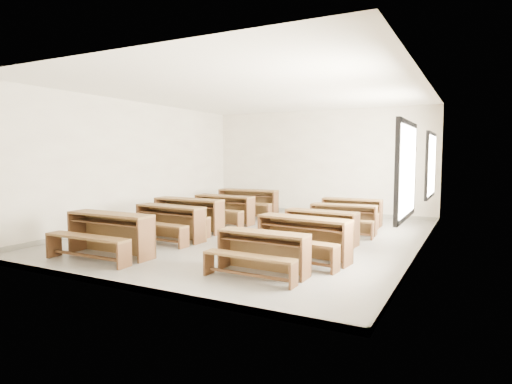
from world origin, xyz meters
The scene contains 11 objects.
room centered at (0.09, 0.00, 2.14)m, with size 8.50×8.50×3.20m.
desk_set_0 centered at (-1.48, -2.94, 0.46)m, with size 1.74×0.91×0.78m.
desk_set_1 centered at (-1.46, -1.26, 0.43)m, with size 1.70×0.95×0.74m.
desk_set_2 centered at (-1.70, -0.27, 0.46)m, with size 1.76×0.91×0.79m.
desk_set_3 centered at (-1.59, 1.16, 0.44)m, with size 1.69×0.92×0.75m.
desk_set_4 centered at (-1.65, 2.63, 0.46)m, with size 1.86×1.11×0.80m.
desk_set_5 centered at (1.50, -2.69, 0.38)m, with size 1.47×0.78×0.65m.
desk_set_6 centered at (1.74, -1.59, 0.44)m, with size 1.75×1.03×0.75m.
desk_set_7 centered at (1.56, -0.11, 0.40)m, with size 1.55×0.86×0.68m.
desk_set_8 centered at (1.66, 1.19, 0.40)m, with size 1.56×0.88×0.68m.
desk_set_9 centered at (1.50, 2.51, 0.40)m, with size 1.56×0.85×0.69m.
Camera 1 is at (4.40, -8.45, 1.83)m, focal length 30.00 mm.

